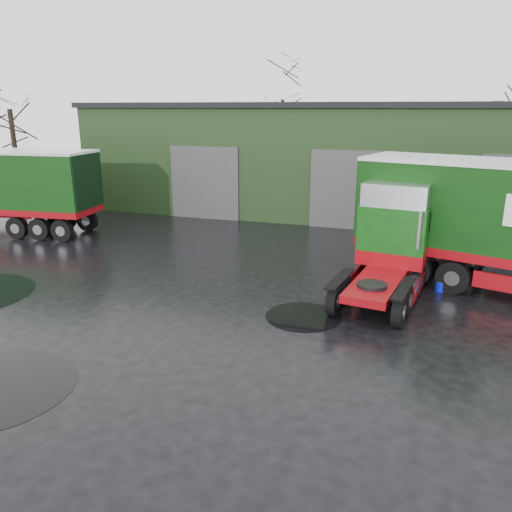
{
  "coord_description": "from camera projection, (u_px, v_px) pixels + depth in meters",
  "views": [
    {
      "loc": [
        5.41,
        -11.44,
        6.06
      ],
      "look_at": [
        0.84,
        2.37,
        1.7
      ],
      "focal_mm": 35.0,
      "sensor_mm": 36.0,
      "label": 1
    }
  ],
  "objects": [
    {
      "name": "tree_left",
      "position": [
        14.0,
        140.0,
        28.58
      ],
      "size": [
        4.4,
        4.4,
        8.5
      ],
      "primitive_type": null,
      "color": "black",
      "rests_on": "ground"
    },
    {
      "name": "puddle_1",
      "position": [
        303.0,
        317.0,
        15.01
      ],
      "size": [
        2.28,
        2.28,
        0.01
      ],
      "primitive_type": "cylinder",
      "color": "black",
      "rests_on": "ground"
    },
    {
      "name": "ground",
      "position": [
        200.0,
        335.0,
        13.78
      ],
      "size": [
        100.0,
        100.0,
        0.0
      ],
      "primitive_type": "plane",
      "color": "black"
    },
    {
      "name": "warehouse",
      "position": [
        365.0,
        156.0,
        30.46
      ],
      "size": [
        32.4,
        12.4,
        6.3
      ],
      "color": "black",
      "rests_on": "ground"
    },
    {
      "name": "tree_back_b",
      "position": [
        490.0,
        139.0,
        36.97
      ],
      "size": [
        4.4,
        4.4,
        7.5
      ],
      "primitive_type": null,
      "color": "black",
      "rests_on": "ground"
    },
    {
      "name": "tree_back_a",
      "position": [
        282.0,
        123.0,
        41.5
      ],
      "size": [
        4.4,
        4.4,
        9.5
      ],
      "primitive_type": null,
      "color": "black",
      "rests_on": "ground"
    },
    {
      "name": "wash_bucket",
      "position": [
        441.0,
        286.0,
        17.06
      ],
      "size": [
        0.39,
        0.39,
        0.34
      ],
      "primitive_type": "cylinder",
      "rotation": [
        0.0,
        0.0,
        0.07
      ],
      "color": "#0812BA",
      "rests_on": "ground"
    },
    {
      "name": "hero_tractor",
      "position": [
        385.0,
        244.0,
        15.99
      ],
      "size": [
        3.33,
        6.21,
        3.67
      ],
      "primitive_type": null,
      "rotation": [
        0.0,
        0.0,
        -0.14
      ],
      "color": "#0E470F",
      "rests_on": "ground"
    }
  ]
}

